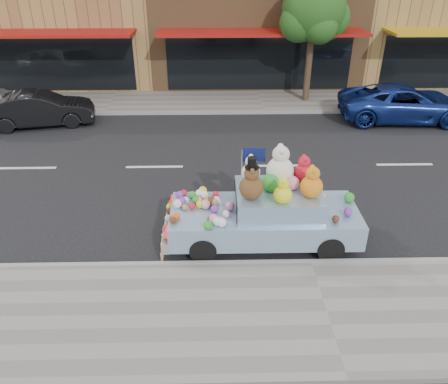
{
  "coord_description": "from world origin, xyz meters",
  "views": [
    {
      "loc": [
        -2.06,
        -12.5,
        6.08
      ],
      "look_at": [
        -1.87,
        -3.9,
        1.25
      ],
      "focal_mm": 35.0,
      "sensor_mm": 36.0,
      "label": 1
    }
  ],
  "objects_px": {
    "car_dark": "(40,109)",
    "art_car": "(265,210)",
    "street_tree": "(314,14)",
    "car_blue": "(404,103)"
  },
  "relations": [
    {
      "from": "art_car",
      "to": "street_tree",
      "type": "bearing_deg",
      "value": 74.51
    },
    {
      "from": "street_tree",
      "to": "car_dark",
      "type": "height_order",
      "value": "street_tree"
    },
    {
      "from": "art_car",
      "to": "car_blue",
      "type": "bearing_deg",
      "value": 52.12
    },
    {
      "from": "car_blue",
      "to": "car_dark",
      "type": "relative_size",
      "value": 1.26
    },
    {
      "from": "street_tree",
      "to": "car_dark",
      "type": "relative_size",
      "value": 1.31
    },
    {
      "from": "car_dark",
      "to": "art_car",
      "type": "distance_m",
      "value": 11.09
    },
    {
      "from": "car_blue",
      "to": "art_car",
      "type": "height_order",
      "value": "art_car"
    },
    {
      "from": "car_blue",
      "to": "art_car",
      "type": "distance_m",
      "value": 10.33
    },
    {
      "from": "car_blue",
      "to": "art_car",
      "type": "relative_size",
      "value": 1.12
    },
    {
      "from": "car_dark",
      "to": "art_car",
      "type": "height_order",
      "value": "art_car"
    }
  ]
}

